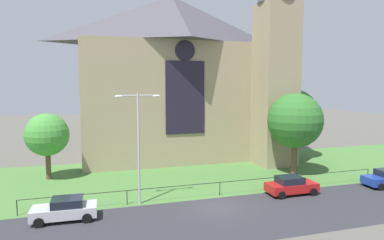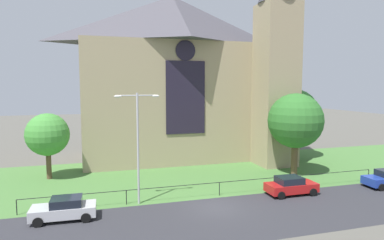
{
  "view_description": "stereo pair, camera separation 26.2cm",
  "coord_description": "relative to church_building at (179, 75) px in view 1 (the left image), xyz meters",
  "views": [
    {
      "loc": [
        -8.81,
        -22.74,
        9.01
      ],
      "look_at": [
        0.49,
        8.0,
        5.74
      ],
      "focal_mm": 31.63,
      "sensor_mm": 36.0,
      "label": 1
    },
    {
      "loc": [
        -8.56,
        -22.82,
        9.01
      ],
      "look_at": [
        0.49,
        8.0,
        5.74
      ],
      "focal_mm": 31.63,
      "sensor_mm": 36.0,
      "label": 2
    }
  ],
  "objects": [
    {
      "name": "ground",
      "position": [
        -1.99,
        -8.46,
        -10.27
      ],
      "size": [
        160.0,
        160.0,
        0.0
      ],
      "primitive_type": "plane",
      "color": "#56544C"
    },
    {
      "name": "road_asphalt",
      "position": [
        -1.99,
        -20.46,
        -10.27
      ],
      "size": [
        120.0,
        8.0,
        0.01
      ],
      "primitive_type": "cube",
      "color": "#2D2D33",
      "rests_on": "ground"
    },
    {
      "name": "grass_verge",
      "position": [
        -1.99,
        -10.46,
        -10.27
      ],
      "size": [
        120.0,
        20.0,
        0.01
      ],
      "primitive_type": "cube",
      "color": "#477538",
      "rests_on": "ground"
    },
    {
      "name": "church_building",
      "position": [
        0.0,
        0.0,
        0.0
      ],
      "size": [
        23.2,
        16.2,
        26.0
      ],
      "color": "tan",
      "rests_on": "ground"
    },
    {
      "name": "iron_railing",
      "position": [
        -0.77,
        -15.96,
        -9.3
      ],
      "size": [
        30.26,
        0.07,
        1.13
      ],
      "color": "black",
      "rests_on": "ground"
    },
    {
      "name": "tree_right_far",
      "position": [
        13.48,
        -4.55,
        -4.67
      ],
      "size": [
        5.95,
        5.95,
        8.6
      ],
      "color": "#423021",
      "rests_on": "ground"
    },
    {
      "name": "tree_right_near",
      "position": [
        9.01,
        -11.73,
        -4.81
      ],
      "size": [
        5.54,
        5.54,
        8.27
      ],
      "color": "brown",
      "rests_on": "ground"
    },
    {
      "name": "tree_left_far",
      "position": [
        -14.83,
        -6.57,
        -5.96
      ],
      "size": [
        4.09,
        4.09,
        6.39
      ],
      "color": "brown",
      "rests_on": "ground"
    },
    {
      "name": "streetlamp_near",
      "position": [
        -7.39,
        -16.06,
        -4.9
      ],
      "size": [
        3.37,
        0.26,
        8.48
      ],
      "color": "#B2B2B7",
      "rests_on": "ground"
    },
    {
      "name": "parked_car_silver",
      "position": [
        -12.61,
        -17.72,
        -9.53
      ],
      "size": [
        4.26,
        2.14,
        1.51
      ],
      "rotation": [
        0.0,
        0.0,
        3.11
      ],
      "color": "#B7B7BC",
      "rests_on": "ground"
    },
    {
      "name": "parked_car_red",
      "position": [
        5.02,
        -17.37,
        -9.53
      ],
      "size": [
        4.21,
        2.03,
        1.51
      ],
      "rotation": [
        0.0,
        0.0,
        -0.0
      ],
      "color": "#B21919",
      "rests_on": "ground"
    }
  ]
}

